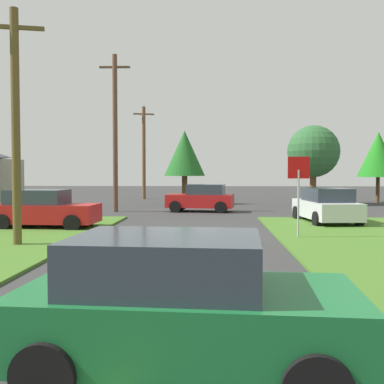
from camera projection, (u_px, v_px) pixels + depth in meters
name	position (u px, v px, depth m)	size (l,w,h in m)	color
ground_plane	(185.00, 234.00, 17.89)	(120.00, 120.00, 0.00)	#353535
lane_stripe_center	(162.00, 284.00, 9.91)	(0.20, 14.00, 0.01)	yellow
stop_sign	(299.00, 181.00, 16.38)	(0.76, 0.07, 2.89)	#9EA0A8
car_on_crossroad	(326.00, 206.00, 21.53)	(2.46, 4.70, 1.62)	silver
car_approaching_junction	(202.00, 198.00, 27.86)	(4.10, 2.42, 1.62)	red
parked_car_near_building	(44.00, 209.00, 19.51)	(4.32, 2.24, 1.62)	red
car_behind_on_main_road	(183.00, 305.00, 5.47)	(4.02, 2.35, 1.62)	#196B33
utility_pole_near	(16.00, 124.00, 14.66)	(1.78, 0.55, 7.42)	brown
utility_pole_mid	(115.00, 131.00, 27.62)	(1.80, 0.28, 9.21)	brown
utility_pole_far	(144.00, 152.00, 40.66)	(1.76, 0.61, 7.98)	brown
oak_tree_left	(313.00, 152.00, 33.72)	(3.72, 3.72, 5.69)	brown
pine_tree_center	(378.00, 155.00, 35.79)	(3.12, 3.12, 5.40)	brown
oak_tree_right	(185.00, 154.00, 34.15)	(2.98, 2.98, 5.35)	brown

